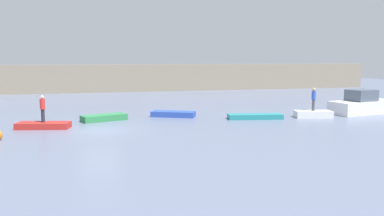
% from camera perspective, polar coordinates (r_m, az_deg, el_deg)
% --- Properties ---
extents(ground_plane, '(120.00, 120.00, 0.00)m').
position_cam_1_polar(ground_plane, '(25.16, -13.06, -3.15)').
color(ground_plane, slate).
extents(embankment_wall, '(80.00, 1.20, 3.60)m').
position_cam_1_polar(embankment_wall, '(53.46, -14.07, 4.08)').
color(embankment_wall, gray).
rests_on(embankment_wall, ground_plane).
extents(motorboat, '(6.04, 3.18, 1.92)m').
position_cam_1_polar(motorboat, '(34.96, 23.16, 0.43)').
color(motorboat, white).
rests_on(motorboat, ground_plane).
extents(rowboat_red, '(3.42, 1.91, 0.39)m').
position_cam_1_polar(rowboat_red, '(26.92, -20.38, -2.33)').
color(rowboat_red, red).
rests_on(rowboat_red, ground_plane).
extents(rowboat_green, '(3.35, 2.16, 0.43)m').
position_cam_1_polar(rowboat_green, '(29.02, -12.39, -1.35)').
color(rowboat_green, '#2D7F47').
rests_on(rowboat_green, ground_plane).
extents(rowboat_blue, '(3.45, 2.49, 0.41)m').
position_cam_1_polar(rowboat_blue, '(30.35, -2.68, -0.86)').
color(rowboat_blue, '#2B4CAD').
rests_on(rowboat_blue, ground_plane).
extents(rowboat_teal, '(4.09, 1.77, 0.36)m').
position_cam_1_polar(rowboat_teal, '(29.58, 8.96, -1.19)').
color(rowboat_teal, teal).
rests_on(rowboat_teal, ground_plane).
extents(rowboat_white, '(2.90, 1.81, 0.50)m').
position_cam_1_polar(rowboat_white, '(31.27, 16.84, -0.83)').
color(rowboat_white, white).
rests_on(rowboat_white, ground_plane).
extents(person_blue_shirt, '(0.32, 0.32, 1.71)m').
position_cam_1_polar(person_blue_shirt, '(31.13, 16.92, 1.37)').
color(person_blue_shirt, '#4C4C56').
rests_on(person_blue_shirt, rowboat_white).
extents(person_red_shirt, '(0.32, 0.32, 1.70)m').
position_cam_1_polar(person_red_shirt, '(26.77, -20.48, 0.08)').
color(person_red_shirt, '#232838').
rests_on(person_red_shirt, rowboat_red).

